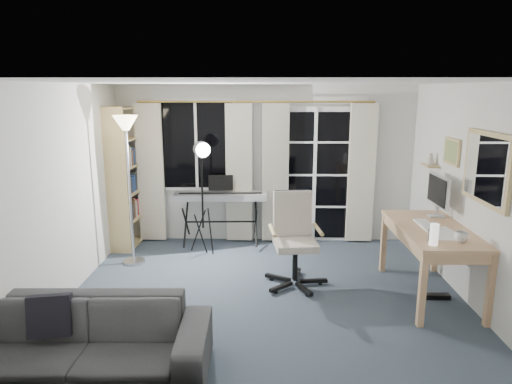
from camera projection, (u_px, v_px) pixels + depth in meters
floor at (265, 295)px, 5.31m from camera, size 4.50×4.00×0.02m
window at (196, 145)px, 6.92m from camera, size 1.20×0.08×1.40m
french_door at (314, 176)px, 6.99m from camera, size 1.32×0.09×2.11m
curtains at (256, 173)px, 6.90m from camera, size 3.60×0.07×2.13m
bookshelf at (124, 180)px, 6.86m from camera, size 0.37×0.99×2.10m
torchiere_lamp at (127, 146)px, 5.92m from camera, size 0.32×0.32×2.00m
keyboard_piano at (221, 197)px, 6.81m from camera, size 1.39×0.71×1.00m
studio_light at (202, 163)px, 6.33m from camera, size 0.38×0.38×1.66m
office_chair at (294, 230)px, 5.52m from camera, size 0.77×0.78×1.12m
desk at (432, 236)px, 5.13m from camera, size 0.78×1.53×0.81m
monitor at (438, 192)px, 5.48m from camera, size 0.20×0.59×0.51m
desk_clutter at (433, 250)px, 4.92m from camera, size 0.47×0.93×1.03m
mug at (461, 236)px, 4.61m from camera, size 0.13×0.11×0.13m
wall_mirror at (487, 168)px, 4.59m from camera, size 0.04×0.94×0.74m
framed_print at (452, 152)px, 5.45m from camera, size 0.03×0.42×0.32m
wall_shelf at (430, 161)px, 5.98m from camera, size 0.16×0.30×0.18m
sofa at (81, 329)px, 3.74m from camera, size 2.08×0.65×0.81m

